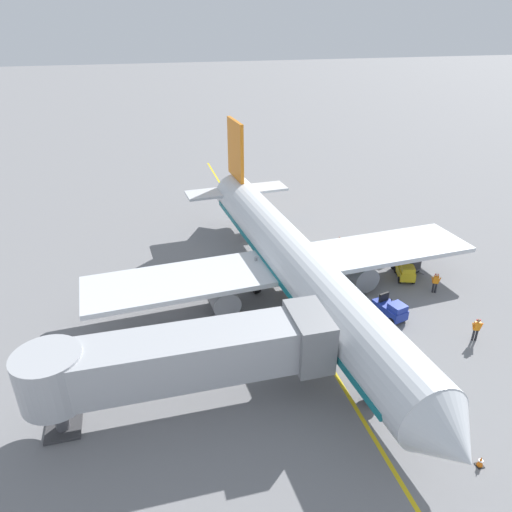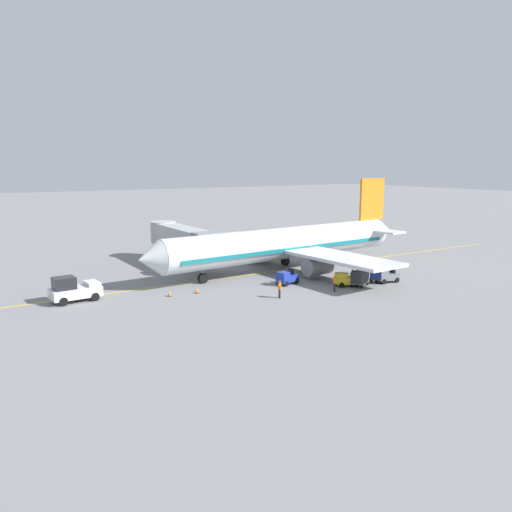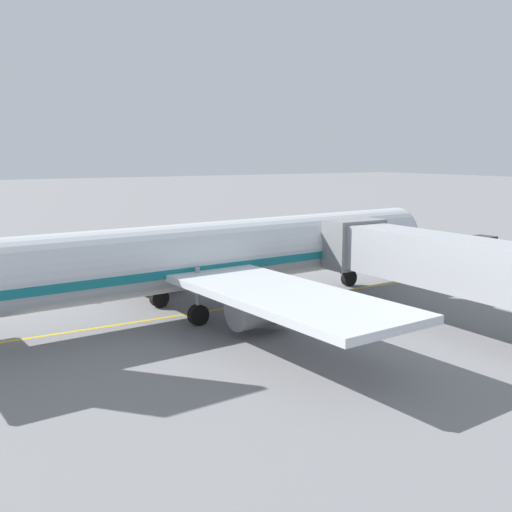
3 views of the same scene
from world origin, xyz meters
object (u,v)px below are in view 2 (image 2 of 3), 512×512
object	(u,v)px
baggage_cart_second_in_train	(379,273)
safety_cone_nose_left	(197,290)
pushback_tractor	(74,290)
safety_cone_nose_right	(169,293)
baggage_tug_lead	(387,276)
baggage_cart_front	(360,277)
baggage_tug_spare	(287,278)
ground_crew_marshaller	(363,266)
baggage_tug_trailing	(347,279)
parked_airliner	(287,244)
ground_crew_loader	(335,282)
jet_bridge	(183,238)
ground_crew_wing_walker	(280,288)

from	to	relation	value
baggage_cart_second_in_train	safety_cone_nose_left	bearing A→B (deg)	72.27
pushback_tractor	safety_cone_nose_right	size ratio (longest dim) A/B	7.72
baggage_tug_lead	baggage_cart_front	distance (m)	3.64
baggage_tug_lead	baggage_cart_front	size ratio (longest dim) A/B	0.89
baggage_tug_spare	ground_crew_marshaller	bearing A→B (deg)	-92.99
pushback_tractor	safety_cone_nose_right	bearing A→B (deg)	-109.99
safety_cone_nose_right	baggage_tug_trailing	bearing A→B (deg)	-109.12
parked_airliner	ground_crew_marshaller	size ratio (longest dim) A/B	22.10
ground_crew_marshaller	safety_cone_nose_left	size ratio (longest dim) A/B	2.86
ground_crew_loader	parked_airliner	bearing A→B (deg)	-10.28
jet_bridge	ground_crew_wing_walker	distance (m)	19.54
pushback_tractor	baggage_tug_lead	distance (m)	31.67
baggage_cart_front	ground_crew_wing_walker	bearing A→B (deg)	86.78
parked_airliner	safety_cone_nose_left	xyz separation A→B (m)	(-4.30, 13.85, -2.90)
ground_crew_marshaller	safety_cone_nose_left	world-z (taller)	ground_crew_marshaller
parked_airliner	baggage_tug_lead	size ratio (longest dim) A/B	14.26
pushback_tractor	baggage_cart_front	size ratio (longest dim) A/B	1.56
jet_bridge	baggage_tug_spare	bearing A→B (deg)	-161.84
jet_bridge	baggage_tug_trailing	world-z (taller)	jet_bridge
pushback_tractor	ground_crew_marshaller	bearing A→B (deg)	-100.09
baggage_tug_spare	ground_crew_wing_walker	size ratio (longest dim) A/B	1.61
baggage_cart_front	ground_crew_loader	xyz separation A→B (m)	(-0.34, 3.70, 0.00)
ground_crew_loader	ground_crew_marshaller	xyz separation A→B (m)	(4.50, -8.08, 0.00)
baggage_tug_lead	baggage_cart_front	xyz separation A→B (m)	(0.28, 3.62, 0.24)
baggage_tug_trailing	baggage_cart_front	size ratio (longest dim) A/B	0.94
pushback_tractor	ground_crew_marshaller	world-z (taller)	pushback_tractor
jet_bridge	baggage_tug_lead	size ratio (longest dim) A/B	6.15
ground_crew_wing_walker	ground_crew_loader	xyz separation A→B (m)	(-0.89, -6.03, 0.00)
baggage_tug_lead	safety_cone_nose_right	world-z (taller)	baggage_tug_lead
pushback_tractor	baggage_tug_lead	world-z (taller)	pushback_tractor
pushback_tractor	baggage_tug_lead	xyz separation A→B (m)	(-9.91, -30.07, -0.39)
baggage_tug_lead	baggage_tug_trailing	size ratio (longest dim) A/B	0.95
baggage_cart_front	safety_cone_nose_right	xyz separation A→B (m)	(6.68, 18.32, -0.66)
baggage_cart_second_in_train	safety_cone_nose_left	distance (m)	19.67
jet_bridge	ground_crew_marshaller	size ratio (longest dim) A/B	9.53
baggage_cart_front	ground_crew_loader	world-z (taller)	ground_crew_loader
pushback_tractor	ground_crew_marshaller	distance (m)	31.31
ground_crew_wing_walker	safety_cone_nose_left	size ratio (longest dim) A/B	2.86
baggage_cart_front	parked_airliner	bearing A→B (deg)	9.07
baggage_tug_trailing	safety_cone_nose_right	size ratio (longest dim) A/B	4.67
parked_airliner	baggage_cart_front	distance (m)	11.04
baggage_tug_spare	baggage_cart_front	xyz separation A→B (m)	(-4.69, -5.91, 0.24)
baggage_cart_second_in_train	ground_crew_loader	size ratio (longest dim) A/B	1.73
baggage_tug_trailing	baggage_tug_spare	world-z (taller)	same
parked_airliner	baggage_cart_front	xyz separation A→B (m)	(-10.67, -1.70, -2.24)
baggage_cart_second_in_train	ground_crew_wing_walker	bearing A→B (deg)	89.28
ground_crew_marshaller	baggage_tug_lead	bearing A→B (deg)	170.31
jet_bridge	ground_crew_wing_walker	size ratio (longest dim) A/B	9.53
jet_bridge	pushback_tractor	size ratio (longest dim) A/B	3.54
jet_bridge	pushback_tractor	world-z (taller)	jet_bridge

